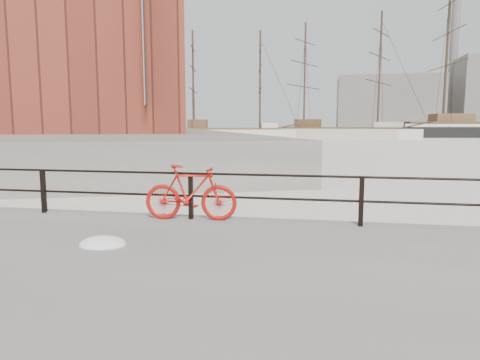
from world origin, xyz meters
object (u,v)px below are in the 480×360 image
at_px(workboat_near, 5,150).
at_px(schooner_left, 227,138).
at_px(schooner_mid, 338,138).
at_px(workboat_far, 133,142).
at_px(bicycle, 191,193).

bearing_deg(workboat_near, schooner_left, 41.11).
height_order(schooner_mid, workboat_near, schooner_mid).
bearing_deg(workboat_far, bicycle, -77.54).
distance_m(bicycle, workboat_near, 37.98).
bearing_deg(schooner_mid, schooner_left, -139.94).
relative_size(schooner_left, workboat_near, 2.02).
bearing_deg(schooner_mid, workboat_far, -111.61).
bearing_deg(bicycle, workboat_near, 129.71).
xyz_separation_m(schooner_mid, schooner_left, (-20.13, -5.49, 0.00)).
bearing_deg(schooner_mid, workboat_near, -99.95).
bearing_deg(schooner_left, workboat_far, -121.88).
distance_m(bicycle, workboat_far, 51.84).
height_order(schooner_mid, workboat_far, schooner_mid).
distance_m(schooner_mid, schooner_left, 20.86).
distance_m(schooner_mid, workboat_near, 56.88).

